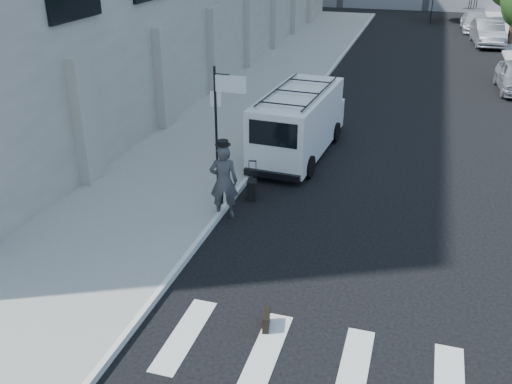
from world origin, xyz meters
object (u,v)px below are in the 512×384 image
Objects in this scene: businessman at (224,182)px; parked_car_b at (488,33)px; suitcase at (252,189)px; cargo_van at (299,122)px; parked_car_c at (475,21)px; briefcase at (266,320)px.

businessman is 0.43× the size of parked_car_b.
businessman reaches higher than suitcase.
cargo_van is 28.27m from parked_car_c.
parked_car_b is at bearing -86.71° from parked_car_c.
cargo_van reaches higher than suitcase.
cargo_van is 1.21× the size of parked_car_b.
businessman is 5.13m from cargo_van.
parked_car_c reaches higher than suitcase.
suitcase is (-1.93, 5.34, 0.12)m from briefcase.
cargo_van is 23.18m from parked_car_b.
parked_car_c reaches higher than briefcase.
cargo_van is (0.85, 5.06, 0.10)m from businessman.
businessman is 4.81m from briefcase.
parked_car_c is (5.32, 36.63, 0.50)m from briefcase.
suitcase is 0.19× the size of cargo_van.
briefcase is 0.09× the size of parked_car_c.
cargo_van is at bearing 71.88° from suitcase.
suitcase is at bearing 99.47° from briefcase.
briefcase is at bearing 103.63° from businessman.
parked_car_c is (6.79, 27.43, -0.44)m from cargo_van.
suitcase is 27.00m from parked_car_b.
briefcase is 9.36m from cargo_van.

